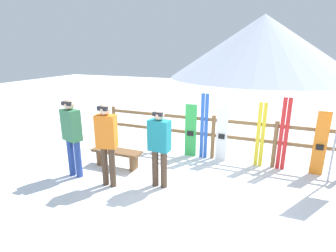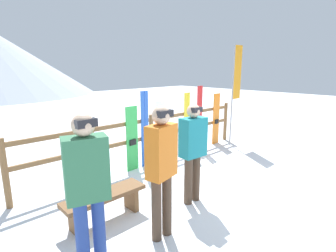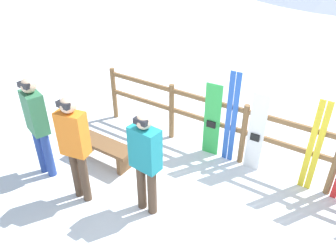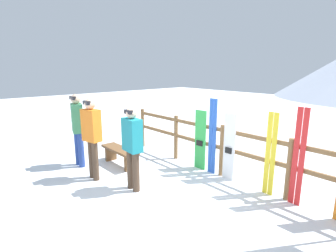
# 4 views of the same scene
# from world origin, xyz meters

# --- Properties ---
(ground_plane) EXTENTS (40.00, 40.00, 0.00)m
(ground_plane) POSITION_xyz_m (0.00, 0.00, 0.00)
(ground_plane) COLOR white
(fence) EXTENTS (5.96, 0.10, 1.14)m
(fence) POSITION_xyz_m (0.00, 1.86, 0.68)
(fence) COLOR brown
(fence) RESTS_ON ground
(bench) EXTENTS (1.21, 0.36, 0.42)m
(bench) POSITION_xyz_m (-2.00, 0.51, 0.31)
(bench) COLOR brown
(bench) RESTS_ON ground
(person_teal) EXTENTS (0.44, 0.26, 1.62)m
(person_teal) POSITION_xyz_m (-0.69, 0.02, 0.94)
(person_teal) COLOR #4C3828
(person_teal) RESTS_ON ground
(person_orange) EXTENTS (0.44, 0.30, 1.73)m
(person_orange) POSITION_xyz_m (-1.67, -0.33, 1.02)
(person_orange) COLOR #4C3828
(person_orange) RESTS_ON ground
(person_plaid_green) EXTENTS (0.48, 0.35, 1.74)m
(person_plaid_green) POSITION_xyz_m (-2.60, -0.24, 1.02)
(person_plaid_green) COLOR navy
(person_plaid_green) RESTS_ON ground
(snowboard_green) EXTENTS (0.30, 0.07, 1.39)m
(snowboard_green) POSITION_xyz_m (-0.58, 1.81, 0.69)
(snowboard_green) COLOR green
(snowboard_green) RESTS_ON ground
(ski_pair_blue) EXTENTS (0.19, 0.02, 1.69)m
(ski_pair_blue) POSITION_xyz_m (-0.23, 1.81, 0.84)
(ski_pair_blue) COLOR blue
(ski_pair_blue) RESTS_ON ground
(snowboard_white) EXTENTS (0.27, 0.06, 1.43)m
(snowboard_white) POSITION_xyz_m (0.23, 1.81, 0.71)
(snowboard_white) COLOR white
(snowboard_white) RESTS_ON ground
(ski_pair_yellow) EXTENTS (0.19, 0.02, 1.56)m
(ski_pair_yellow) POSITION_xyz_m (1.13, 1.81, 0.78)
(ski_pair_yellow) COLOR yellow
(ski_pair_yellow) RESTS_ON ground
(ski_pair_red) EXTENTS (0.19, 0.02, 1.71)m
(ski_pair_red) POSITION_xyz_m (1.63, 1.81, 0.85)
(ski_pair_red) COLOR red
(ski_pair_red) RESTS_ON ground
(snowboard_orange) EXTENTS (0.27, 0.05, 1.46)m
(snowboard_orange) POSITION_xyz_m (2.37, 1.81, 0.73)
(snowboard_orange) COLOR orange
(snowboard_orange) RESTS_ON ground
(rental_flag) EXTENTS (0.40, 0.04, 2.77)m
(rental_flag) POSITION_xyz_m (2.68, 1.43, 1.77)
(rental_flag) COLOR #99999E
(rental_flag) RESTS_ON ground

